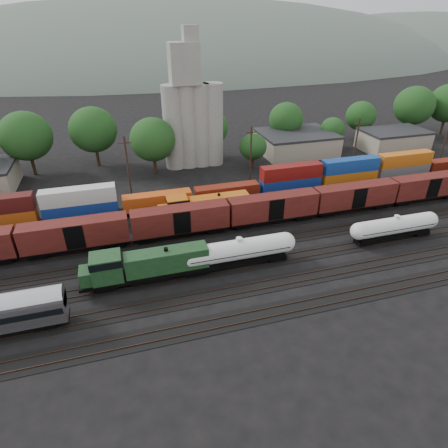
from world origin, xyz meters
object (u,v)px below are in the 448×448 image
object	(u,v)px
orange_locomotive	(202,206)
green_locomotive	(143,266)
tank_car_a	(239,251)
grain_silo	(192,116)

from	to	relation	value
orange_locomotive	green_locomotive	bearing A→B (deg)	-127.26
tank_car_a	orange_locomotive	xyz separation A→B (m)	(-1.58, 15.00, -0.14)
orange_locomotive	tank_car_a	bearing A→B (deg)	-83.98
green_locomotive	grain_silo	distance (m)	44.68
green_locomotive	tank_car_a	xyz separation A→B (m)	(12.99, -0.00, -0.11)
orange_locomotive	grain_silo	world-z (taller)	grain_silo
green_locomotive	orange_locomotive	world-z (taller)	green_locomotive
grain_silo	tank_car_a	bearing A→B (deg)	-93.56
green_locomotive	grain_silo	xyz separation A→B (m)	(15.54, 41.00, 8.57)
grain_silo	green_locomotive	bearing A→B (deg)	-110.76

